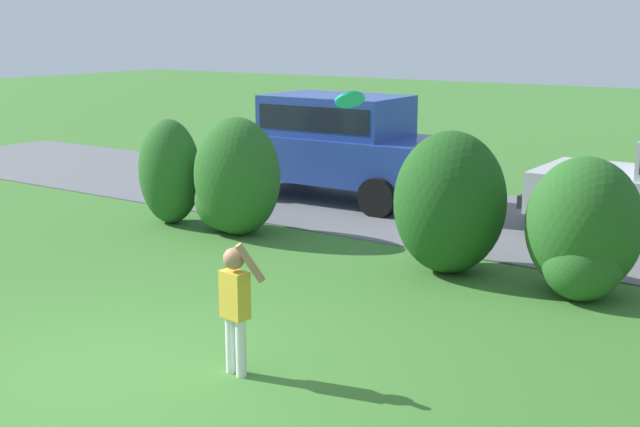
{
  "coord_description": "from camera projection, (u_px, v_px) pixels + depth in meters",
  "views": [
    {
      "loc": [
        5.69,
        -4.92,
        3.15
      ],
      "look_at": [
        0.45,
        2.62,
        1.1
      ],
      "focal_mm": 47.27,
      "sensor_mm": 36.0,
      "label": 1
    }
  ],
  "objects": [
    {
      "name": "parked_suv",
      "position": [
        336.0,
        141.0,
        15.43
      ],
      "size": [
        4.76,
        2.22,
        1.92
      ],
      "color": "#28429E",
      "rests_on": "ground"
    },
    {
      "name": "frisbee",
      "position": [
        350.0,
        100.0,
        7.79
      ],
      "size": [
        0.31,
        0.27,
        0.24
      ],
      "color": "#1EB7B2"
    },
    {
      "name": "shrub_near_tree",
      "position": [
        169.0,
        171.0,
        13.59
      ],
      "size": [
        1.08,
        0.9,
        1.7
      ],
      "color": "#286023",
      "rests_on": "ground"
    },
    {
      "name": "child_thrower",
      "position": [
        235.0,
        300.0,
        7.64
      ],
      "size": [
        0.47,
        0.24,
        1.29
      ],
      "color": "white",
      "rests_on": "ground"
    },
    {
      "name": "shrub_centre_left",
      "position": [
        235.0,
        183.0,
        12.89
      ],
      "size": [
        1.48,
        1.24,
        1.82
      ],
      "color": "#286023",
      "rests_on": "ground"
    },
    {
      "name": "ground_plane",
      "position": [
        119.0,
        374.0,
        7.79
      ],
      "size": [
        80.0,
        80.0,
        0.0
      ],
      "primitive_type": "plane",
      "color": "#3D752D"
    },
    {
      "name": "shrub_centre_right",
      "position": [
        583.0,
        233.0,
        9.95
      ],
      "size": [
        1.38,
        1.38,
        1.66
      ],
      "color": "#286023",
      "rests_on": "ground"
    },
    {
      "name": "driveway_strip",
      "position": [
        473.0,
        219.0,
        13.98
      ],
      "size": [
        28.0,
        4.4,
        0.02
      ],
      "primitive_type": "cube",
      "color": "slate",
      "rests_on": "ground"
    },
    {
      "name": "shrub_centre",
      "position": [
        450.0,
        202.0,
        10.84
      ],
      "size": [
        1.44,
        1.49,
        1.85
      ],
      "color": "#1E511C",
      "rests_on": "ground"
    }
  ]
}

